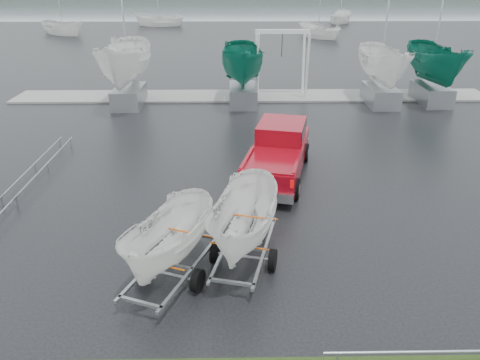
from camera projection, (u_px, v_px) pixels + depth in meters
ground_plane at (267, 181)px, 18.05m from camera, size 120.00×120.00×0.00m
lake at (237, 4)px, 109.13m from camera, size 300.00×300.00×0.00m
dock at (253, 96)px, 29.87m from camera, size 30.00×3.00×0.12m
pickup_truck at (279, 150)px, 18.31m from camera, size 3.22×6.03×1.91m
trailer_hitched at (246, 176)px, 11.99m from camera, size 1.99×3.78×4.80m
trailer_parked at (168, 198)px, 11.33m from camera, size 2.41×3.78×4.37m
boat_hoist at (282, 54)px, 28.81m from camera, size 3.30×2.18×4.12m
keelboat_0 at (123, 30)px, 26.17m from camera, size 2.71×3.20×10.88m
keelboat_1 at (243, 37)px, 26.63m from camera, size 2.45×3.20×7.62m
keelboat_2 at (387, 40)px, 26.64m from camera, size 2.36×3.20×10.53m
keelboat_3 at (441, 37)px, 26.90m from camera, size 2.44×3.20×10.62m
mast_rack_0 at (41, 164)px, 18.67m from camera, size 0.56×6.50×0.06m
moored_boat_0 at (64, 34)px, 58.13m from camera, size 3.99×3.98×11.71m
moored_boat_1 at (159, 26)px, 66.51m from camera, size 3.01×2.95×11.51m
moored_boat_2 at (318, 38)px, 55.44m from camera, size 3.53×3.55×11.38m
moored_boat_3 at (340, 23)px, 70.33m from camera, size 3.58×3.62×11.63m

